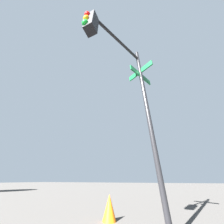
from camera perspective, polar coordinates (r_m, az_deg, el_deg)
name	(u,v)px	position (r m, az deg, el deg)	size (l,w,h in m)	color
traffic_signal_near	(122,64)	(3.66, 4.78, 22.56)	(1.54, 2.62, 5.46)	black
traffic_cone	(109,207)	(4.01, -1.32, -39.90)	(0.36, 0.36, 0.57)	orange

